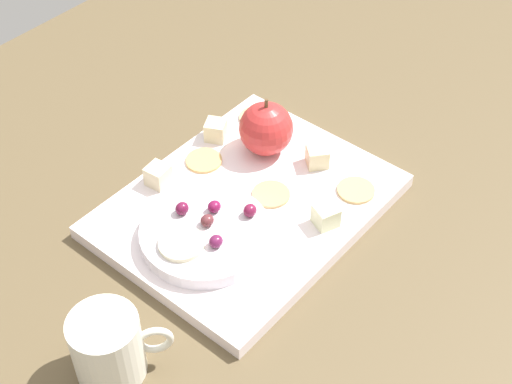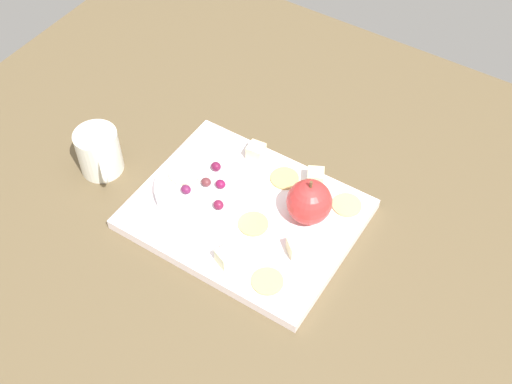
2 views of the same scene
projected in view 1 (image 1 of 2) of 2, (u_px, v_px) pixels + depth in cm
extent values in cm
cube|color=brown|center=(247.00, 192.00, 102.66)|extent=(136.91, 106.64, 3.43)
cube|color=white|center=(247.00, 206.00, 96.98)|extent=(35.64, 27.95, 1.93)
cylinder|color=silver|center=(205.00, 234.00, 90.88)|extent=(15.96, 15.96, 1.85)
sphere|color=red|center=(266.00, 129.00, 100.88)|extent=(7.41, 7.41, 7.41)
cylinder|color=brown|center=(266.00, 103.00, 97.87)|extent=(0.50, 0.50, 1.20)
cube|color=beige|center=(317.00, 156.00, 100.34)|extent=(3.89, 3.89, 2.76)
cube|color=beige|center=(158.00, 175.00, 97.68)|extent=(3.05, 3.05, 2.76)
cube|color=beige|center=(216.00, 130.00, 104.27)|extent=(3.71, 3.71, 2.76)
cube|color=beige|center=(326.00, 216.00, 92.45)|extent=(3.60, 3.60, 2.76)
cylinder|color=tan|center=(356.00, 190.00, 97.38)|extent=(4.95, 4.95, 0.40)
cylinder|color=tan|center=(204.00, 161.00, 101.51)|extent=(4.95, 4.95, 0.40)
cylinder|color=tan|center=(256.00, 118.00, 108.15)|extent=(4.95, 4.95, 0.40)
cylinder|color=tan|center=(271.00, 194.00, 96.83)|extent=(4.95, 4.95, 0.40)
ellipsoid|color=maroon|center=(250.00, 210.00, 91.33)|extent=(1.75, 1.58, 1.62)
ellipsoid|color=maroon|center=(214.00, 207.00, 91.91)|extent=(1.75, 1.58, 1.46)
ellipsoid|color=brown|center=(207.00, 220.00, 90.24)|extent=(1.75, 1.58, 1.44)
ellipsoid|color=#651B44|center=(216.00, 241.00, 87.80)|extent=(1.75, 1.58, 1.49)
ellipsoid|color=maroon|center=(185.00, 210.00, 91.37)|extent=(1.75, 1.58, 1.60)
cylinder|color=beige|center=(182.00, 244.00, 88.12)|extent=(5.50, 5.50, 0.60)
cylinder|color=silver|center=(107.00, 347.00, 77.73)|extent=(7.51, 7.51, 8.36)
torus|color=silver|center=(155.00, 340.00, 78.35)|extent=(3.58, 3.19, 4.00)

